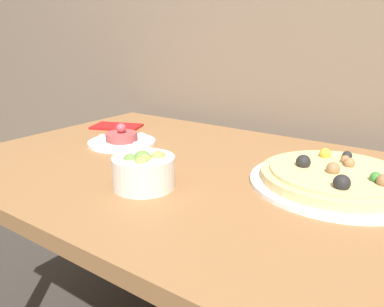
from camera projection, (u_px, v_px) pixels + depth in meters
The scene contains 5 objects.
dining_table at pixel (212, 207), 0.95m from camera, with size 1.35×0.83×0.77m.
pizza_plate at pixel (336, 178), 0.83m from camera, with size 0.38×0.38×0.06m.
tartare_plate at pixel (122, 140), 1.14m from camera, with size 0.20×0.20×0.06m.
small_bowl at pixel (144, 170), 0.81m from camera, with size 0.14×0.14×0.08m.
napkin at pixel (117, 127), 1.35m from camera, with size 0.19×0.16×0.01m.
Camera 1 is at (0.46, -0.32, 1.09)m, focal length 35.00 mm.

